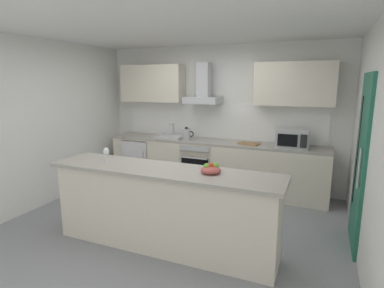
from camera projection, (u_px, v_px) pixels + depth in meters
The scene contains 19 objects.
ground at pixel (176, 224), 4.36m from camera, with size 5.49×4.79×0.02m, color gray.
ceiling at pixel (174, 27), 3.85m from camera, with size 5.49×4.79×0.02m, color white.
wall_back at pixel (220, 117), 5.87m from camera, with size 5.49×0.12×2.60m, color white.
wall_left at pixel (45, 123), 4.98m from camera, with size 0.12×4.79×2.60m, color white.
wall_right at pixel (375, 146), 3.23m from camera, with size 0.12×4.79×2.60m, color white.
backsplash_tile at pixel (219, 121), 5.82m from camera, with size 3.81×0.02×0.66m, color white.
counter_back at pixel (213, 165), 5.69m from camera, with size 3.95×0.60×0.90m.
counter_island at pixel (163, 208), 3.66m from camera, with size 2.77×0.64×0.97m.
upper_cabinets at pixel (217, 84), 5.54m from camera, with size 3.90×0.32×0.70m.
side_door at pixel (361, 163), 3.61m from camera, with size 0.08×0.85×2.05m.
oven at pixel (200, 164), 5.76m from camera, with size 0.60×0.62×0.80m.
refrigerator at pixel (142, 159), 6.24m from camera, with size 0.58×0.60×0.85m.
microwave at pixel (293, 139), 5.01m from camera, with size 0.50×0.38×0.30m.
sink at pixel (171, 136), 5.91m from camera, with size 0.50×0.40×0.26m.
kettle at pixel (187, 134), 5.72m from camera, with size 0.29×0.15×0.24m.
range_hood at pixel (203, 91), 5.61m from camera, with size 0.62×0.45×0.72m.
wine_glass at pixel (106, 152), 3.86m from camera, with size 0.08×0.08×0.18m.
fruit_bowl at pixel (211, 169), 3.38m from camera, with size 0.22×0.22×0.13m.
chopping_board at pixel (249, 144), 5.31m from camera, with size 0.34×0.22×0.02m, color #9E7247.
Camera 1 is at (1.78, -3.65, 1.95)m, focal length 29.17 mm.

